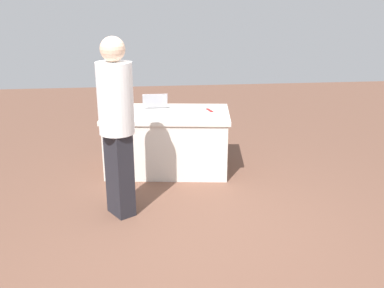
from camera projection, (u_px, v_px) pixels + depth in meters
ground_plane at (203, 241)px, 4.03m from camera, size 14.40×14.40×0.00m
table_foreground at (167, 141)px, 5.59m from camera, size 1.64×1.10×0.75m
person_presenter at (117, 119)px, 4.23m from camera, size 0.47×0.47×1.78m
laptop_silver at (155, 108)px, 5.50m from camera, size 0.32×0.29×0.21m
yarn_ball at (125, 109)px, 5.43m from camera, size 0.10×0.10×0.10m
scissors_red at (210, 110)px, 5.55m from camera, size 0.08×0.18×0.01m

